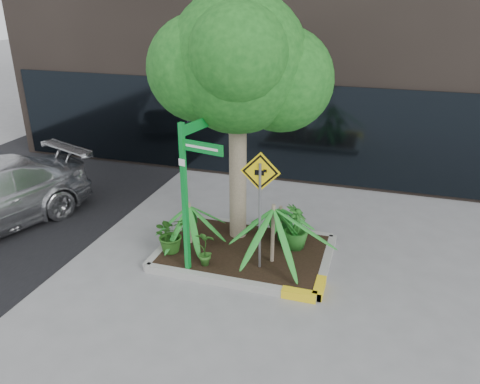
% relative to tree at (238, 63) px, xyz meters
% --- Properties ---
extents(ground, '(80.00, 80.00, 0.00)m').
position_rel_tree_xyz_m(ground, '(0.12, -0.86, -3.66)').
color(ground, gray).
rests_on(ground, ground).
extents(planter, '(3.35, 2.36, 0.15)m').
position_rel_tree_xyz_m(planter, '(0.35, -0.58, -3.56)').
color(planter, '#9E9E99').
rests_on(planter, ground).
extents(tree, '(3.34, 2.97, 5.01)m').
position_rel_tree_xyz_m(tree, '(0.00, 0.00, 0.00)').
color(tree, tan).
rests_on(tree, ground).
extents(palm_front, '(1.32, 1.32, 1.46)m').
position_rel_tree_xyz_m(palm_front, '(0.94, -0.84, -2.42)').
color(palm_front, tan).
rests_on(palm_front, ground).
extents(palm_left, '(0.98, 0.98, 1.09)m').
position_rel_tree_xyz_m(palm_left, '(-0.82, -0.63, -2.70)').
color(palm_left, tan).
rests_on(palm_left, ground).
extents(palm_back, '(0.78, 0.78, 0.87)m').
position_rel_tree_xyz_m(palm_back, '(0.86, 0.15, -2.86)').
color(palm_back, tan).
rests_on(palm_back, ground).
extents(shrub_a, '(0.95, 0.95, 0.75)m').
position_rel_tree_xyz_m(shrub_a, '(-1.03, -1.05, -3.14)').
color(shrub_a, '#275E1A').
rests_on(shrub_a, planter).
extents(shrub_b, '(0.56, 0.56, 0.89)m').
position_rel_tree_xyz_m(shrub_b, '(1.24, -0.20, -3.07)').
color(shrub_b, '#22651E').
rests_on(shrub_b, planter).
extents(shrub_c, '(0.39, 0.39, 0.72)m').
position_rel_tree_xyz_m(shrub_c, '(-0.21, -1.34, -3.15)').
color(shrub_c, '#2B621E').
rests_on(shrub_c, planter).
extents(shrub_d, '(0.52, 0.52, 0.74)m').
position_rel_tree_xyz_m(shrub_d, '(0.97, -0.00, -3.14)').
color(shrub_d, '#1B5E1F').
rests_on(shrub_d, planter).
extents(street_sign_post, '(0.84, 0.96, 2.89)m').
position_rel_tree_xyz_m(street_sign_post, '(-0.42, -1.49, -1.87)').
color(street_sign_post, '#0E9C34').
rests_on(street_sign_post, ground).
extents(cattle_sign, '(0.69, 0.17, 2.25)m').
position_rel_tree_xyz_m(cattle_sign, '(0.77, -1.18, -1.99)').
color(cattle_sign, slate).
rests_on(cattle_sign, ground).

